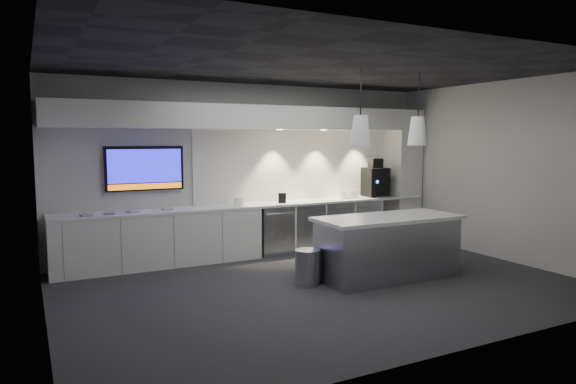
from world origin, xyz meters
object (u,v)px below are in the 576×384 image
island (388,247)px  bin (308,267)px  coffee_machine (375,181)px  wall_tv (145,168)px

island → bin: (-1.22, 0.23, -0.21)m
bin → coffee_machine: (2.69, 2.05, 0.96)m
island → coffee_machine: (1.47, 2.28, 0.75)m
island → coffee_machine: coffee_machine is taller
wall_tv → island: wall_tv is taller
wall_tv → coffee_machine: size_ratio=1.67×
coffee_machine → island: bearing=-114.5°
wall_tv → bin: (1.73, -2.30, -1.31)m
coffee_machine → bin: bearing=-134.3°
bin → coffee_machine: coffee_machine is taller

